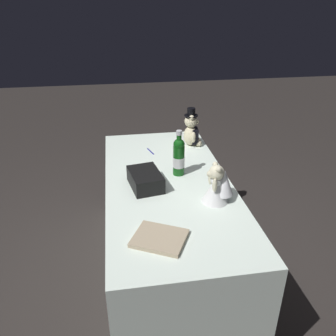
{
  "coord_description": "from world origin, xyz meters",
  "views": [
    {
      "loc": [
        1.94,
        -0.31,
        1.85
      ],
      "look_at": [
        0.0,
        0.0,
        0.84
      ],
      "focal_mm": 36.86,
      "sensor_mm": 36.0,
      "label": 1
    }
  ],
  "objects_px": {
    "gift_case_black": "(145,179)",
    "guestbook": "(159,238)",
    "teddy_bear_bride": "(218,185)",
    "signing_pen": "(151,152)",
    "champagne_bottle": "(179,156)",
    "teddy_bear_groom": "(192,131)"
  },
  "relations": [
    {
      "from": "teddy_bear_bride",
      "to": "gift_case_black",
      "type": "relative_size",
      "value": 0.84
    },
    {
      "from": "gift_case_black",
      "to": "teddy_bear_groom",
      "type": "bearing_deg",
      "value": 144.64
    },
    {
      "from": "teddy_bear_bride",
      "to": "signing_pen",
      "type": "relative_size",
      "value": 1.97
    },
    {
      "from": "guestbook",
      "to": "signing_pen",
      "type": "bearing_deg",
      "value": -157.08
    },
    {
      "from": "teddy_bear_groom",
      "to": "gift_case_black",
      "type": "relative_size",
      "value": 1.06
    },
    {
      "from": "teddy_bear_groom",
      "to": "signing_pen",
      "type": "relative_size",
      "value": 2.48
    },
    {
      "from": "teddy_bear_bride",
      "to": "champagne_bottle",
      "type": "xyz_separation_m",
      "value": [
        -0.37,
        -0.16,
        0.02
      ]
    },
    {
      "from": "signing_pen",
      "to": "teddy_bear_bride",
      "type": "bearing_deg",
      "value": 21.86
    },
    {
      "from": "teddy_bear_bride",
      "to": "gift_case_black",
      "type": "xyz_separation_m",
      "value": [
        -0.24,
        -0.4,
        -0.06
      ]
    },
    {
      "from": "teddy_bear_groom",
      "to": "signing_pen",
      "type": "height_order",
      "value": "teddy_bear_groom"
    },
    {
      "from": "signing_pen",
      "to": "teddy_bear_groom",
      "type": "bearing_deg",
      "value": 104.89
    },
    {
      "from": "champagne_bottle",
      "to": "gift_case_black",
      "type": "distance_m",
      "value": 0.29
    },
    {
      "from": "teddy_bear_groom",
      "to": "champagne_bottle",
      "type": "relative_size",
      "value": 0.98
    },
    {
      "from": "signing_pen",
      "to": "guestbook",
      "type": "relative_size",
      "value": 0.49
    },
    {
      "from": "gift_case_black",
      "to": "guestbook",
      "type": "distance_m",
      "value": 0.55
    },
    {
      "from": "teddy_bear_bride",
      "to": "guestbook",
      "type": "height_order",
      "value": "teddy_bear_bride"
    },
    {
      "from": "teddy_bear_bride",
      "to": "champagne_bottle",
      "type": "relative_size",
      "value": 0.78
    },
    {
      "from": "teddy_bear_groom",
      "to": "gift_case_black",
      "type": "bearing_deg",
      "value": -35.36
    },
    {
      "from": "champagne_bottle",
      "to": "gift_case_black",
      "type": "bearing_deg",
      "value": -60.75
    },
    {
      "from": "teddy_bear_bride",
      "to": "signing_pen",
      "type": "distance_m",
      "value": 0.83
    },
    {
      "from": "teddy_bear_groom",
      "to": "teddy_bear_bride",
      "type": "relative_size",
      "value": 1.26
    },
    {
      "from": "teddy_bear_bride",
      "to": "signing_pen",
      "type": "xyz_separation_m",
      "value": [
        -0.76,
        -0.31,
        -0.1
      ]
    }
  ]
}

